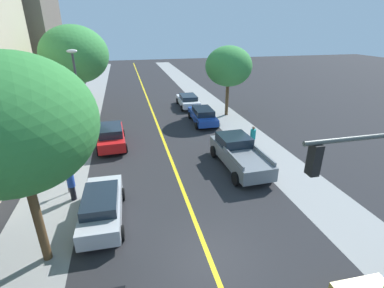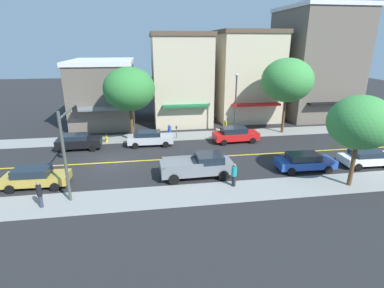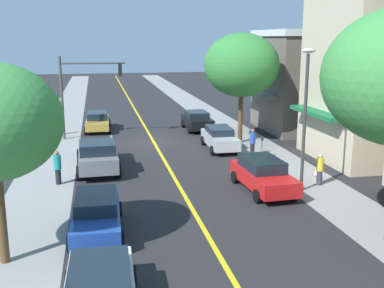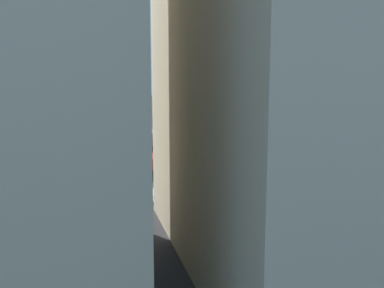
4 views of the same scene
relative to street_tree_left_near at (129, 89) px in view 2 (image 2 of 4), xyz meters
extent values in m
plane|color=#262628|center=(6.17, -1.54, -5.55)|extent=(140.00, 140.00, 0.00)
cube|color=gray|center=(-0.74, -1.54, -5.55)|extent=(3.22, 126.00, 0.01)
cube|color=gray|center=(13.08, -1.54, -5.55)|extent=(3.22, 126.00, 0.01)
cube|color=yellow|center=(6.17, -1.54, -5.55)|extent=(0.20, 126.00, 0.00)
cube|color=#665B51|center=(-8.54, -3.65, -1.77)|extent=(10.57, 7.43, 7.57)
cube|color=silver|center=(-8.54, -3.65, 2.26)|extent=(10.87, 7.73, 0.50)
cube|color=slate|center=(-2.56, -3.65, -2.50)|extent=(1.39, 5.65, 0.24)
cube|color=beige|center=(-8.54, 6.22, -0.15)|extent=(10.61, 7.08, 10.80)
cube|color=brown|center=(-8.54, 6.22, 5.50)|extent=(10.91, 7.38, 0.50)
cube|color=#196638|center=(-2.74, 6.22, -2.52)|extent=(0.99, 5.38, 0.24)
cube|color=beige|center=(-8.54, 15.24, 0.03)|extent=(8.75, 7.95, 11.16)
cube|color=brown|center=(-8.54, 15.24, 5.86)|extent=(9.05, 8.25, 0.50)
cube|color=red|center=(-3.60, 15.24, -2.80)|extent=(1.12, 6.04, 0.24)
cube|color=#665B51|center=(-8.54, 25.17, 1.55)|extent=(10.94, 9.08, 14.21)
cube|color=silver|center=(-8.54, 25.17, 8.91)|extent=(11.24, 9.38, 0.50)
cube|color=black|center=(-2.60, 25.17, -2.75)|extent=(0.94, 6.90, 0.24)
cylinder|color=brown|center=(0.00, 0.00, -3.76)|extent=(0.33, 0.33, 3.58)
ellipsoid|color=#337F38|center=(0.00, 0.00, 0.01)|extent=(5.29, 5.29, 4.50)
cylinder|color=brown|center=(-0.40, 17.43, -3.58)|extent=(0.32, 0.32, 3.95)
ellipsoid|color=#3D8E42|center=(-0.40, 17.43, 0.55)|extent=(5.74, 5.74, 4.88)
cylinder|color=brown|center=(13.40, 16.38, -3.98)|extent=(0.32, 0.32, 3.15)
ellipsoid|color=#3D8E42|center=(13.40, 16.38, -0.73)|extent=(4.46, 4.46, 3.79)
cylinder|color=yellow|center=(0.23, -2.73, -5.21)|extent=(0.24, 0.24, 0.68)
sphere|color=#232328|center=(0.23, -2.73, -4.80)|extent=(0.22, 0.22, 0.22)
cylinder|color=#232328|center=(0.06, -2.73, -5.18)|extent=(0.10, 0.10, 0.10)
cylinder|color=#232328|center=(0.40, -2.73, -5.18)|extent=(0.10, 0.10, 0.10)
cylinder|color=#4C4C51|center=(0.07, 4.80, -4.98)|extent=(0.07, 0.07, 1.15)
cube|color=#2D2D33|center=(0.07, 4.80, -4.28)|extent=(0.12, 0.18, 0.26)
cylinder|color=#474C47|center=(12.64, -3.70, -2.49)|extent=(0.20, 0.20, 6.13)
cylinder|color=#474C47|center=(10.27, -3.70, 0.07)|extent=(4.73, 0.14, 0.14)
cube|color=black|center=(8.31, -3.70, -0.43)|extent=(0.26, 0.32, 0.90)
sphere|color=red|center=(8.31, -3.70, -0.13)|extent=(0.20, 0.20, 0.20)
sphere|color=yellow|center=(8.31, -3.70, -0.43)|extent=(0.20, 0.20, 0.20)
sphere|color=green|center=(8.31, -3.70, -0.73)|extent=(0.20, 0.20, 0.20)
cylinder|color=#38383D|center=(0.35, 11.32, -2.20)|extent=(0.16, 0.16, 6.70)
ellipsoid|color=silver|center=(0.35, 11.32, 1.30)|extent=(0.70, 0.36, 0.24)
cube|color=red|center=(2.22, 10.94, -4.87)|extent=(2.08, 4.85, 0.73)
cube|color=#19232D|center=(2.23, 10.70, -4.22)|extent=(1.76, 2.65, 0.57)
cylinder|color=black|center=(1.21, 12.47, -5.23)|extent=(0.25, 0.65, 0.64)
cylinder|color=black|center=(3.07, 12.55, -5.23)|extent=(0.25, 0.65, 0.64)
cylinder|color=black|center=(1.36, 9.32, -5.23)|extent=(0.25, 0.65, 0.64)
cylinder|color=black|center=(3.22, 9.41, -5.23)|extent=(0.25, 0.65, 0.64)
cube|color=#B7BABF|center=(2.03, 1.92, -4.86)|extent=(1.81, 4.63, 0.74)
cube|color=#19232D|center=(2.02, 1.69, -4.27)|extent=(1.56, 2.52, 0.45)
cylinder|color=black|center=(1.21, 3.45, -5.23)|extent=(0.23, 0.64, 0.64)
cylinder|color=black|center=(2.92, 3.41, -5.23)|extent=(0.23, 0.64, 0.64)
cylinder|color=black|center=(1.14, 0.42, -5.23)|extent=(0.23, 0.64, 0.64)
cylinder|color=black|center=(2.85, 0.38, -5.23)|extent=(0.23, 0.64, 0.64)
cube|color=silver|center=(10.27, 20.28, -4.92)|extent=(2.00, 4.64, 0.62)
cube|color=#19232D|center=(10.26, 20.05, -4.40)|extent=(1.72, 2.52, 0.43)
cylinder|color=black|center=(9.37, 21.82, -5.23)|extent=(0.24, 0.65, 0.64)
cylinder|color=black|center=(9.29, 18.79, -5.23)|extent=(0.24, 0.65, 0.64)
cylinder|color=black|center=(11.17, 18.74, -5.23)|extent=(0.24, 0.65, 0.64)
cube|color=#B29338|center=(10.13, -6.58, -4.92)|extent=(1.98, 4.66, 0.62)
cube|color=#19232D|center=(10.12, -6.81, -4.34)|extent=(1.69, 2.53, 0.55)
cylinder|color=black|center=(9.26, -5.03, -5.23)|extent=(0.24, 0.65, 0.64)
cylinder|color=black|center=(11.09, -5.09, -5.23)|extent=(0.24, 0.65, 0.64)
cylinder|color=black|center=(9.16, -8.06, -5.23)|extent=(0.24, 0.65, 0.64)
cylinder|color=black|center=(10.99, -8.12, -5.23)|extent=(0.24, 0.65, 0.64)
cube|color=#1E429E|center=(10.33, 14.47, -4.91)|extent=(1.92, 4.81, 0.64)
cube|color=#19232D|center=(10.33, 14.23, -4.34)|extent=(1.65, 2.62, 0.50)
cylinder|color=black|center=(9.48, 16.06, -5.23)|extent=(0.24, 0.65, 0.64)
cylinder|color=black|center=(11.27, 16.01, -5.23)|extent=(0.24, 0.65, 0.64)
cylinder|color=black|center=(9.39, 12.92, -5.23)|extent=(0.24, 0.65, 0.64)
cylinder|color=black|center=(11.18, 12.87, -5.23)|extent=(0.24, 0.65, 0.64)
cube|color=black|center=(2.09, -5.11, -4.84)|extent=(1.93, 4.27, 0.78)
cube|color=#19232D|center=(2.09, -5.32, -4.24)|extent=(1.68, 2.31, 0.43)
cylinder|color=black|center=(1.13, -3.71, -5.23)|extent=(0.23, 0.64, 0.64)
cylinder|color=black|center=(3.02, -3.69, -5.23)|extent=(0.23, 0.64, 0.64)
cylinder|color=black|center=(1.16, -6.52, -5.23)|extent=(0.23, 0.64, 0.64)
cylinder|color=black|center=(3.05, -6.50, -5.23)|extent=(0.23, 0.64, 0.64)
cube|color=slate|center=(10.23, 5.33, -4.74)|extent=(2.22, 5.71, 0.83)
cube|color=#19232D|center=(10.20, 6.35, -4.03)|extent=(1.96, 2.09, 0.59)
cube|color=slate|center=(9.30, 4.17, -4.21)|extent=(0.17, 2.95, 0.24)
cube|color=slate|center=(11.21, 4.22, -4.21)|extent=(0.17, 2.95, 0.24)
cylinder|color=black|center=(9.14, 7.23, -5.15)|extent=(0.30, 0.81, 0.80)
cylinder|color=black|center=(11.22, 7.28, -5.15)|extent=(0.30, 0.81, 0.80)
cylinder|color=black|center=(9.24, 3.38, -5.15)|extent=(0.30, 0.81, 0.80)
cylinder|color=black|center=(11.32, 3.43, -5.15)|extent=(0.30, 0.81, 0.80)
cylinder|color=black|center=(12.25, 7.78, -5.15)|extent=(0.29, 0.29, 0.81)
cylinder|color=teal|center=(12.25, 7.78, -4.37)|extent=(0.39, 0.39, 0.74)
sphere|color=#936B4C|center=(12.25, 7.78, -3.88)|extent=(0.23, 0.23, 0.23)
cylinder|color=#33384C|center=(-0.97, 10.61, -5.17)|extent=(0.27, 0.27, 0.76)
cylinder|color=yellow|center=(-0.97, 10.61, -4.45)|extent=(0.36, 0.36, 0.69)
sphere|color=beige|center=(-0.97, 10.61, -4.00)|extent=(0.21, 0.21, 0.21)
cylinder|color=#33384C|center=(13.29, -5.34, -5.14)|extent=(0.24, 0.24, 0.82)
cylinder|color=black|center=(13.29, -5.34, -4.37)|extent=(0.32, 0.32, 0.74)
sphere|color=#936B4C|center=(13.29, -5.34, -3.88)|extent=(0.23, 0.23, 0.23)
cylinder|color=black|center=(0.42, 4.02, -5.15)|extent=(0.28, 0.28, 0.80)
cylinder|color=#284CB2|center=(0.42, 4.02, -4.39)|extent=(0.37, 0.37, 0.73)
sphere|color=#936B4C|center=(0.42, 4.02, -3.91)|extent=(0.23, 0.23, 0.23)
ellipsoid|color=#C6B28C|center=(-1.09, 9.99, -5.16)|extent=(0.53, 0.68, 0.28)
sphere|color=#C6B28C|center=(-1.25, 9.68, -5.08)|extent=(0.22, 0.22, 0.22)
cylinder|color=#C6B28C|center=(-1.19, 9.79, -5.43)|extent=(0.10, 0.10, 0.25)
cylinder|color=#C6B28C|center=(-1.00, 10.19, -5.43)|extent=(0.10, 0.10, 0.25)
camera|label=1|loc=(3.55, -9.43, 2.88)|focal=26.07mm
camera|label=2|loc=(31.54, 1.68, 4.55)|focal=27.93mm
camera|label=3|loc=(10.12, 31.94, 1.86)|focal=43.73mm
camera|label=4|loc=(-19.71, 12.30, -0.30)|focal=42.21mm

